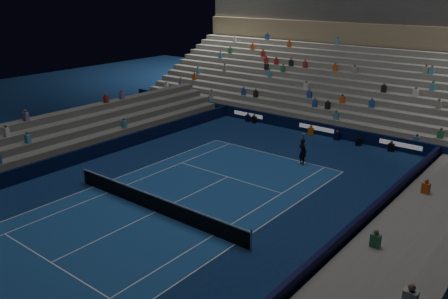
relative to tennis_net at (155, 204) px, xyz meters
name	(u,v)px	position (x,y,z in m)	size (l,w,h in m)	color
ground	(156,212)	(0.00, 0.00, -0.50)	(90.00, 90.00, 0.00)	#0C224B
court_surface	(156,212)	(0.00, 0.00, -0.50)	(10.97, 23.77, 0.01)	navy
sponsor_barrier_far	(317,128)	(0.00, 18.50, 0.00)	(44.00, 0.25, 1.00)	#081032
sponsor_barrier_east	(315,266)	(9.70, 0.00, 0.00)	(0.25, 37.00, 1.00)	black
sponsor_barrier_west	(54,164)	(-9.70, 0.00, 0.00)	(0.25, 37.00, 1.00)	black
grandstand_main	(365,78)	(0.00, 27.90, 2.87)	(44.00, 15.20, 11.20)	slate
grandstand_east	(398,289)	(13.17, 0.00, 0.41)	(5.00, 37.00, 2.50)	slate
grandstand_west	(26,148)	(-13.17, 0.00, 0.41)	(5.00, 37.00, 2.50)	#5F5F5B
tennis_net	(155,204)	(0.00, 0.00, 0.00)	(12.90, 0.10, 1.10)	#B2B2B7
tennis_player	(303,151)	(2.56, 11.51, 0.41)	(0.67, 0.44, 1.84)	black
broadcast_camera	(358,141)	(3.90, 17.93, -0.21)	(0.59, 0.95, 0.57)	black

